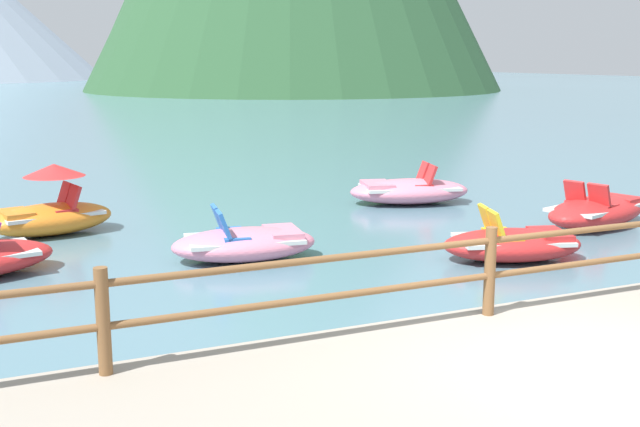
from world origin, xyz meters
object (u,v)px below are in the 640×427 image
object	(u,v)px
pedal_boat_0	(51,211)
pedal_boat_1	(409,190)
pedal_boat_3	(513,244)
pedal_boat_2	(597,211)
pedal_boat_5	(245,243)

from	to	relation	value
pedal_boat_0	pedal_boat_1	bearing A→B (deg)	0.77
pedal_boat_0	pedal_boat_3	size ratio (longest dim) A/B	0.98
pedal_boat_1	pedal_boat_2	distance (m)	3.98
pedal_boat_2	pedal_boat_1	bearing A→B (deg)	121.12
pedal_boat_0	pedal_boat_1	world-z (taller)	pedal_boat_0
pedal_boat_0	pedal_boat_2	bearing A→B (deg)	-19.44
pedal_boat_1	pedal_boat_3	xyz separation A→B (m)	(-0.94, -4.85, -0.02)
pedal_boat_1	pedal_boat_3	distance (m)	4.94
pedal_boat_3	pedal_boat_5	bearing A→B (deg)	155.92
pedal_boat_5	pedal_boat_0	bearing A→B (deg)	130.24
pedal_boat_2	pedal_boat_0	bearing A→B (deg)	160.56
pedal_boat_0	pedal_boat_5	bearing A→B (deg)	-49.76
pedal_boat_3	pedal_boat_5	world-z (taller)	pedal_boat_5
pedal_boat_1	pedal_boat_5	size ratio (longest dim) A/B	1.18
pedal_boat_2	pedal_boat_5	size ratio (longest dim) A/B	1.18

